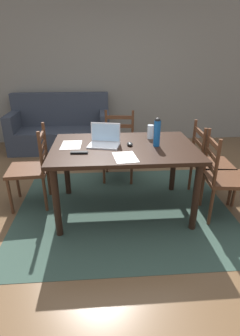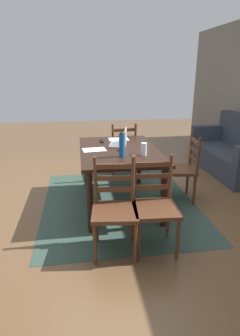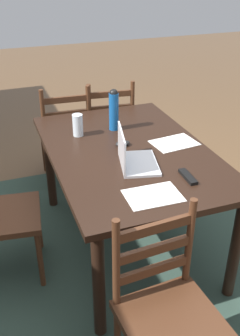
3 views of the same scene
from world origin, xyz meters
name	(u,v)px [view 2 (image 2 of 3)]	position (x,y,z in m)	size (l,w,h in m)	color
ground_plane	(119,203)	(0.00, 0.00, 0.00)	(14.00, 14.00, 0.00)	brown
area_rug	(119,203)	(0.00, 0.00, 0.00)	(2.45, 2.07, 0.01)	#2D4238
dining_table	(119,156)	(0.00, 0.00, 0.68)	(1.53, 1.01, 0.78)	black
chair_left_far	(122,151)	(-1.05, 0.21, 0.46)	(0.47, 0.47, 0.95)	#4C2B19
chair_far_head	(182,169)	(0.01, 0.88, 0.46)	(0.49, 0.49, 0.95)	#4C2B19
chair_right_near	(115,209)	(1.05, -0.20, 0.46)	(0.49, 0.49, 0.95)	#4C2B19
chair_right_far	(154,206)	(1.05, 0.21, 0.46)	(0.47, 0.47, 0.95)	#4C2B19
couch	(234,153)	(-0.99, 2.25, 0.36)	(1.80, 0.80, 1.00)	#2D333D
laptop	(121,141)	(-0.20, 0.06, 0.84)	(0.36, 0.29, 0.23)	silver
water_bottle	(122,144)	(0.34, -0.02, 0.94)	(0.07, 0.07, 0.30)	#145199
drinking_glass	(144,149)	(0.33, 0.25, 0.86)	(0.07, 0.07, 0.16)	silver
computer_mouse	(121,149)	(0.07, 0.02, 0.80)	(0.06, 0.10, 0.03)	black
tv_remote	(102,141)	(-0.46, -0.19, 0.79)	(0.04, 0.17, 0.02)	black
paper_stack_left	(94,150)	(-0.02, -0.33, 0.78)	(0.21, 0.30, 0.00)	white
paper_stack_right	(119,139)	(-0.56, 0.07, 0.78)	(0.21, 0.30, 0.00)	white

